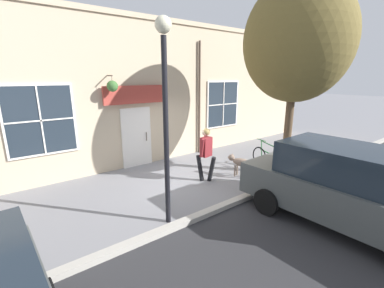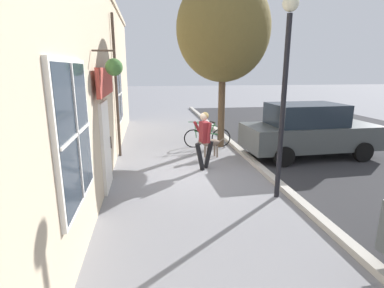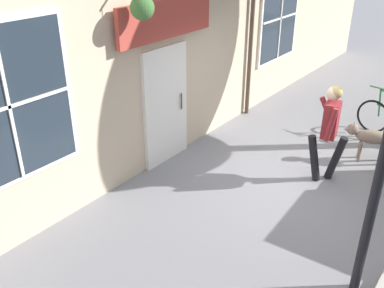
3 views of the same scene
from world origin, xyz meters
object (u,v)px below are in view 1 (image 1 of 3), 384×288
dog_on_leash (240,162)px  street_tree_by_curb (296,45)px  pedestrian_walking (206,150)px  leaning_bicycle (271,159)px  parked_car_mid_block (344,187)px  street_lamp (165,94)px

dog_on_leash → street_tree_by_curb: 3.87m
pedestrian_walking → leaning_bicycle: pedestrian_walking is taller
pedestrian_walking → leaning_bicycle: size_ratio=0.96×
street_tree_by_curb → parked_car_mid_block: size_ratio=1.36×
leaning_bicycle → street_lamp: (0.69, -4.65, 2.44)m
pedestrian_walking → parked_car_mid_block: parked_car_mid_block is taller
parked_car_mid_block → street_lamp: 4.23m
leaning_bicycle → parked_car_mid_block: 3.51m
leaning_bicycle → dog_on_leash: bearing=-98.2°
leaning_bicycle → street_tree_by_curb: bearing=-2.9°
dog_on_leash → street_lamp: bearing=-74.8°
dog_on_leash → leaning_bicycle: 1.40m
parked_car_mid_block → leaning_bicycle: bearing=150.7°
parked_car_mid_block → street_lamp: size_ratio=1.03×
pedestrian_walking → street_lamp: 3.10m
leaning_bicycle → street_lamp: bearing=-81.6°
pedestrian_walking → parked_car_mid_block: bearing=12.3°
parked_car_mid_block → street_lamp: bearing=-128.4°
dog_on_leash → leaning_bicycle: bearing=81.8°
pedestrian_walking → dog_on_leash: 1.28m
pedestrian_walking → street_lamp: bearing=-59.6°
pedestrian_walking → street_lamp: size_ratio=0.39×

